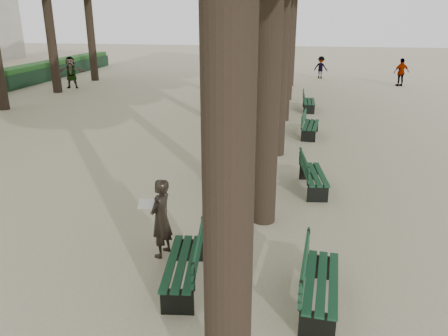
# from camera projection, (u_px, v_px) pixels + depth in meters

# --- Properties ---
(ground) EXTENTS (120.00, 120.00, 0.00)m
(ground) POSITION_uv_depth(u_px,v_px,m) (159.00, 292.00, 7.30)
(ground) COLOR tan
(ground) RESTS_ON ground
(bench_left_0) EXTENTS (0.79, 1.86, 0.92)m
(bench_left_0) POSITION_uv_depth(u_px,v_px,m) (184.00, 271.00, 7.42)
(bench_left_0) COLOR black
(bench_left_0) RESTS_ON ground
(bench_left_1) EXTENTS (0.79, 1.86, 0.92)m
(bench_left_1) POSITION_uv_depth(u_px,v_px,m) (229.00, 174.00, 11.95)
(bench_left_1) COLOR black
(bench_left_1) RESTS_ON ground
(bench_left_2) EXTENTS (0.81, 1.86, 0.92)m
(bench_left_2) POSITION_uv_depth(u_px,v_px,m) (251.00, 127.00, 16.89)
(bench_left_2) COLOR black
(bench_left_2) RESTS_ON ground
(bench_left_3) EXTENTS (0.62, 1.82, 0.92)m
(bench_left_3) POSITION_uv_depth(u_px,v_px,m) (262.00, 103.00, 21.48)
(bench_left_3) COLOR black
(bench_left_3) RESTS_ON ground
(bench_right_0) EXTENTS (0.70, 1.84, 0.92)m
(bench_right_0) POSITION_uv_depth(u_px,v_px,m) (320.00, 291.00, 6.89)
(bench_right_0) COLOR black
(bench_right_0) RESTS_ON ground
(bench_right_1) EXTENTS (0.80, 1.86, 0.92)m
(bench_right_1) POSITION_uv_depth(u_px,v_px,m) (313.00, 180.00, 11.45)
(bench_right_1) COLOR black
(bench_right_1) RESTS_ON ground
(bench_right_2) EXTENTS (0.73, 1.84, 0.92)m
(bench_right_2) POSITION_uv_depth(u_px,v_px,m) (310.00, 129.00, 16.51)
(bench_right_2) COLOR black
(bench_right_2) RESTS_ON ground
(bench_right_3) EXTENTS (0.60, 1.81, 0.92)m
(bench_right_3) POSITION_uv_depth(u_px,v_px,m) (309.00, 105.00, 20.95)
(bench_right_3) COLOR black
(bench_right_3) RESTS_ON ground
(man_with_map) EXTENTS (0.66, 0.68, 1.55)m
(man_with_map) POSITION_uv_depth(u_px,v_px,m) (161.00, 218.00, 8.20)
(man_with_map) COLOR black
(man_with_map) RESTS_ON ground
(pedestrian_b) EXTENTS (1.04, 0.62, 1.54)m
(pedestrian_b) POSITION_uv_depth(u_px,v_px,m) (321.00, 67.00, 31.30)
(pedestrian_b) COLOR #262628
(pedestrian_b) RESTS_ON ground
(pedestrian_e) EXTENTS (1.81, 0.98, 1.93)m
(pedestrian_e) POSITION_uv_depth(u_px,v_px,m) (71.00, 72.00, 27.13)
(pedestrian_e) COLOR #262628
(pedestrian_e) RESTS_ON ground
(pedestrian_c) EXTENTS (1.09, 0.68, 1.76)m
(pedestrian_c) POSITION_uv_depth(u_px,v_px,m) (401.00, 72.00, 27.87)
(pedestrian_c) COLOR #262628
(pedestrian_c) RESTS_ON ground
(pedestrian_d) EXTENTS (0.58, 0.90, 1.72)m
(pedestrian_d) POSITION_uv_depth(u_px,v_px,m) (273.00, 63.00, 32.96)
(pedestrian_d) COLOR #262628
(pedestrian_d) RESTS_ON ground
(pedestrian_a) EXTENTS (0.66, 0.87, 1.67)m
(pedestrian_a) POSITION_uv_depth(u_px,v_px,m) (211.00, 68.00, 30.58)
(pedestrian_a) COLOR #262628
(pedestrian_a) RESTS_ON ground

